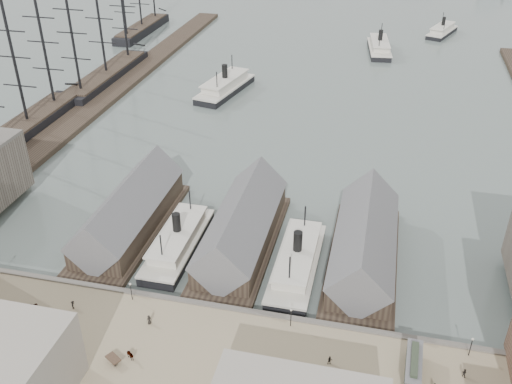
% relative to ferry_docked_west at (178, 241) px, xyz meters
% --- Properties ---
extents(ground, '(900.00, 900.00, 0.00)m').
position_rel_ferry_docked_west_xyz_m(ground, '(13.00, -12.32, -2.27)').
color(ground, '#53605B').
rests_on(ground, ground).
extents(quay, '(180.00, 30.00, 2.00)m').
position_rel_ferry_docked_west_xyz_m(quay, '(13.00, -32.32, -1.27)').
color(quay, gray).
rests_on(quay, ground).
extents(seawall, '(180.00, 1.20, 2.30)m').
position_rel_ferry_docked_west_xyz_m(seawall, '(13.00, -17.52, -1.12)').
color(seawall, '#59544C').
rests_on(seawall, ground).
extents(west_wharf, '(10.00, 220.00, 1.60)m').
position_rel_ferry_docked_west_xyz_m(west_wharf, '(-55.00, 87.68, -1.47)').
color(west_wharf, '#2D231C').
rests_on(west_wharf, ground).
extents(ferry_shed_west, '(14.00, 42.00, 12.60)m').
position_rel_ferry_docked_west_xyz_m(ferry_shed_west, '(-13.00, 4.56, 2.37)').
color(ferry_shed_west, '#2D231C').
rests_on(ferry_shed_west, ground).
extents(ferry_shed_center, '(14.00, 42.00, 12.60)m').
position_rel_ferry_docked_west_xyz_m(ferry_shed_center, '(13.00, 4.56, 2.37)').
color(ferry_shed_center, '#2D231C').
rests_on(ferry_shed_center, ground).
extents(ferry_shed_east, '(14.00, 42.00, 12.60)m').
position_rel_ferry_docked_west_xyz_m(ferry_shed_east, '(39.00, 4.56, 2.37)').
color(ferry_shed_east, '#2D231C').
rests_on(ferry_shed_east, ground).
extents(lamp_post_near_w, '(0.44, 0.44, 3.92)m').
position_rel_ferry_docked_west_xyz_m(lamp_post_near_w, '(-2.00, -19.32, 2.45)').
color(lamp_post_near_w, black).
rests_on(lamp_post_near_w, quay).
extents(lamp_post_near_e, '(0.44, 0.44, 3.92)m').
position_rel_ferry_docked_west_xyz_m(lamp_post_near_e, '(28.00, -19.32, 2.45)').
color(lamp_post_near_e, black).
rests_on(lamp_post_near_e, quay).
extents(lamp_post_far_e, '(0.44, 0.44, 3.92)m').
position_rel_ferry_docked_west_xyz_m(lamp_post_far_e, '(58.00, -19.32, 2.45)').
color(lamp_post_far_e, black).
rests_on(lamp_post_far_e, quay).
extents(ferry_docked_west, '(8.12, 27.08, 9.67)m').
position_rel_ferry_docked_west_xyz_m(ferry_docked_west, '(0.00, 0.00, 0.00)').
color(ferry_docked_west, black).
rests_on(ferry_docked_west, ground).
extents(ferry_docked_east, '(8.40, 28.01, 10.00)m').
position_rel_ferry_docked_west_xyz_m(ferry_docked_east, '(26.00, -1.20, 0.08)').
color(ferry_docked_east, black).
rests_on(ferry_docked_east, ground).
extents(ferry_open_near, '(15.17, 31.85, 10.94)m').
position_rel_ferry_docked_west_xyz_m(ferry_open_near, '(-15.99, 92.67, 0.30)').
color(ferry_open_near, black).
rests_on(ferry_open_near, ground).
extents(ferry_open_mid, '(11.94, 29.22, 10.14)m').
position_rel_ferry_docked_west_xyz_m(ferry_open_mid, '(35.09, 154.42, 0.11)').
color(ferry_open_mid, black).
rests_on(ferry_open_mid, ground).
extents(ferry_open_far, '(15.70, 25.71, 8.82)m').
position_rel_ferry_docked_west_xyz_m(ferry_open_far, '(62.59, 188.96, -0.20)').
color(ferry_open_far, black).
rests_on(ferry_open_far, ground).
extents(sailing_ship_near, '(9.67, 66.62, 39.76)m').
position_rel_ferry_docked_west_xyz_m(sailing_ship_near, '(-65.04, 38.56, 0.65)').
color(sailing_ship_near, black).
rests_on(sailing_ship_near, ground).
extents(sailing_ship_mid, '(9.59, 55.41, 39.42)m').
position_rel_ferry_docked_west_xyz_m(sailing_ship_mid, '(-62.02, 93.40, 0.56)').
color(sailing_ship_mid, black).
rests_on(sailing_ship_mid, ground).
extents(sailing_ship_far, '(8.65, 48.03, 35.54)m').
position_rel_ferry_docked_west_xyz_m(sailing_ship_far, '(-76.27, 159.95, 0.30)').
color(sailing_ship_far, black).
rests_on(sailing_ship_far, ground).
extents(tram, '(2.89, 9.62, 3.39)m').
position_rel_ferry_docked_west_xyz_m(tram, '(48.79, -25.87, 1.47)').
color(tram, black).
rests_on(tram, quay).
extents(horse_cart_left, '(4.60, 3.79, 1.61)m').
position_rel_ferry_docked_west_xyz_m(horse_cart_left, '(-18.88, -26.41, 0.55)').
color(horse_cart_left, black).
rests_on(horse_cart_left, quay).
extents(horse_cart_center, '(4.84, 3.57, 1.72)m').
position_rel_ferry_docked_west_xyz_m(horse_cart_center, '(3.02, -33.33, 0.59)').
color(horse_cart_center, black).
rests_on(horse_cart_center, quay).
extents(horse_cart_right, '(4.78, 3.47, 1.60)m').
position_rel_ferry_docked_west_xyz_m(horse_cart_right, '(26.76, -32.77, 0.54)').
color(horse_cart_right, black).
rests_on(horse_cart_right, quay).
extents(pedestrian_2, '(0.92, 1.23, 1.69)m').
position_rel_ferry_docked_west_xyz_m(pedestrian_2, '(-11.48, -24.03, 0.58)').
color(pedestrian_2, black).
rests_on(pedestrian_2, quay).
extents(pedestrian_3, '(1.02, 1.04, 1.76)m').
position_rel_ferry_docked_west_xyz_m(pedestrian_3, '(-6.40, -34.45, 0.61)').
color(pedestrian_3, black).
rests_on(pedestrian_3, quay).
extents(pedestrian_4, '(1.03, 1.04, 1.81)m').
position_rel_ferry_docked_west_xyz_m(pedestrian_4, '(3.56, -24.49, 0.64)').
color(pedestrian_4, black).
rests_on(pedestrian_4, quay).
extents(pedestrian_5, '(0.52, 0.68, 1.80)m').
position_rel_ferry_docked_west_xyz_m(pedestrian_5, '(20.99, -31.71, 0.63)').
color(pedestrian_5, black).
rests_on(pedestrian_5, quay).
extents(pedestrian_6, '(0.94, 0.82, 1.64)m').
position_rel_ferry_docked_west_xyz_m(pedestrian_6, '(35.77, -26.48, 0.55)').
color(pedestrian_6, black).
rests_on(pedestrian_6, quay).
extents(pedestrian_10, '(0.97, 0.93, 1.58)m').
position_rel_ferry_docked_west_xyz_m(pedestrian_10, '(56.83, -24.12, 0.53)').
color(pedestrian_10, black).
rests_on(pedestrian_10, quay).
extents(pedestrian_11, '(0.75, 0.70, 1.66)m').
position_rel_ferry_docked_west_xyz_m(pedestrian_11, '(-19.83, -33.34, 0.57)').
color(pedestrian_11, black).
rests_on(pedestrian_11, quay).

